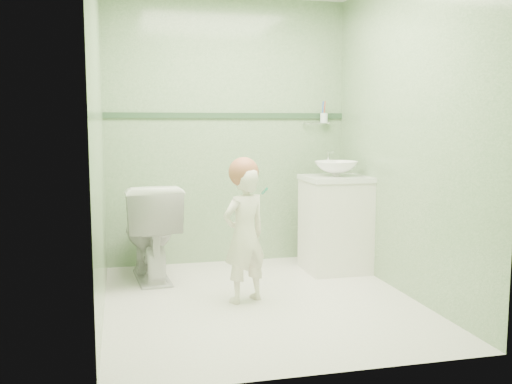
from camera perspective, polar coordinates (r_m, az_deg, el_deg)
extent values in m
plane|color=beige|center=(4.21, 0.49, -10.85)|extent=(2.50, 2.50, 0.00)
cube|color=gray|center=(5.23, -2.83, 5.99)|extent=(2.20, 0.04, 2.40)
cube|color=gray|center=(2.81, 6.71, 5.17)|extent=(2.20, 0.04, 2.40)
cube|color=gray|center=(3.89, -15.49, 5.44)|extent=(0.04, 2.50, 2.40)
cube|color=gray|center=(4.40, 14.60, 5.61)|extent=(0.04, 2.50, 2.40)
cube|color=#2D4A31|center=(5.22, -2.82, 7.64)|extent=(2.20, 0.02, 0.05)
cube|color=white|center=(5.01, 7.91, -3.31)|extent=(0.52, 0.50, 0.80)
cube|color=white|center=(4.95, 7.99, 1.36)|extent=(0.54, 0.52, 0.04)
imported|color=white|center=(4.95, 8.01, 2.33)|extent=(0.37, 0.37, 0.13)
cylinder|color=silver|center=(5.13, 7.20, 3.13)|extent=(0.03, 0.03, 0.18)
cylinder|color=silver|center=(5.08, 7.41, 3.99)|extent=(0.02, 0.12, 0.02)
cylinder|color=silver|center=(5.40, 6.12, 6.84)|extent=(0.26, 0.02, 0.02)
cylinder|color=silver|center=(5.40, 6.80, 7.36)|extent=(0.07, 0.07, 0.09)
cylinder|color=blue|center=(5.39, 6.68, 8.10)|extent=(0.01, 0.01, 0.17)
cylinder|color=#CB3F34|center=(5.41, 6.85, 8.10)|extent=(0.01, 0.01, 0.17)
imported|color=white|center=(4.78, -10.54, -3.89)|extent=(0.51, 0.82, 0.80)
imported|color=silver|center=(4.09, -1.16, -4.35)|extent=(0.42, 0.36, 0.97)
sphere|color=#A55F41|center=(4.05, -1.25, 1.99)|extent=(0.22, 0.22, 0.22)
cylinder|color=#168262|center=(3.98, 0.87, 0.10)|extent=(0.02, 0.14, 0.06)
cube|color=white|center=(3.98, -0.26, 0.68)|extent=(0.03, 0.02, 0.02)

